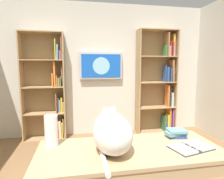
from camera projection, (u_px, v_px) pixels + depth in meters
wall_back at (102, 70)px, 4.07m from camera, size 4.52×0.06×2.70m
bookshelf_left at (161, 83)px, 4.17m from camera, size 0.84×0.28×2.18m
bookshelf_right at (48, 91)px, 3.77m from camera, size 0.80×0.28×2.07m
wall_mounted_tv at (101, 66)px, 3.97m from camera, size 0.87×0.07×0.54m
desk at (131, 163)px, 1.59m from camera, size 1.52×0.64×0.77m
cat at (112, 130)px, 1.55m from camera, size 0.31×0.59×0.34m
open_binder at (191, 147)px, 1.61m from camera, size 0.37×0.29×0.02m
paper_towel_roll at (51, 131)px, 1.64m from camera, size 0.11×0.11×0.27m
desk_book_stack at (177, 133)px, 1.85m from camera, size 0.20×0.15×0.08m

